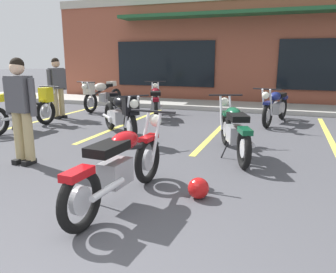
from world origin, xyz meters
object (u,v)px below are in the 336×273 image
motorcycle_foreground_classic (120,165)px  helmet_on_pavement (198,188)px  motorcycle_orange_scrambler (234,129)px  person_in_shorts_foreground (57,84)px  motorcycle_silver_naked (276,106)px  motorcycle_cream_vintage (156,101)px  motorcycle_red_sportbike (102,94)px  motorcycle_blue_standard (26,107)px  motorcycle_black_cruiser (120,113)px  person_in_black_shirt (21,105)px

motorcycle_foreground_classic → helmet_on_pavement: motorcycle_foreground_classic is taller
motorcycle_orange_scrambler → person_in_shorts_foreground: (-5.22, 2.08, 0.49)m
motorcycle_silver_naked → motorcycle_cream_vintage: same height
motorcycle_red_sportbike → motorcycle_silver_naked: size_ratio=1.01×
motorcycle_foreground_classic → motorcycle_red_sportbike: 7.40m
motorcycle_blue_standard → motorcycle_orange_scrambler: size_ratio=1.04×
motorcycle_silver_naked → person_in_shorts_foreground: bearing=-168.1°
motorcycle_foreground_classic → motorcycle_silver_naked: bearing=75.2°
motorcycle_black_cruiser → person_in_shorts_foreground: person_in_shorts_foreground is taller
motorcycle_black_cruiser → motorcycle_blue_standard: 2.49m
motorcycle_black_cruiser → motorcycle_orange_scrambler: (2.51, -0.61, -0.07)m
motorcycle_orange_scrambler → motorcycle_cream_vintage: (-2.70, 3.13, 0.00)m
person_in_black_shirt → motorcycle_silver_naked: bearing=53.2°
motorcycle_orange_scrambler → person_in_black_shirt: 3.52m
helmet_on_pavement → person_in_black_shirt: bearing=171.9°
motorcycle_foreground_classic → person_in_black_shirt: 2.36m
motorcycle_foreground_classic → motorcycle_silver_naked: size_ratio=1.01×
motorcycle_black_cruiser → motorcycle_silver_naked: same height
motorcycle_orange_scrambler → motorcycle_foreground_classic: bearing=-111.2°
person_in_black_shirt → helmet_on_pavement: person_in_black_shirt is taller
motorcycle_cream_vintage → person_in_shorts_foreground: bearing=-157.5°
motorcycle_red_sportbike → motorcycle_cream_vintage: size_ratio=1.05×
motorcycle_silver_naked → motorcycle_foreground_classic: bearing=-104.8°
motorcycle_blue_standard → helmet_on_pavement: (4.89, -2.61, -0.40)m
motorcycle_orange_scrambler → motorcycle_blue_standard: bearing=173.2°
motorcycle_red_sportbike → motorcycle_black_cruiser: bearing=-53.9°
motorcycle_blue_standard → person_in_shorts_foreground: size_ratio=1.26×
person_in_shorts_foreground → helmet_on_pavement: bearing=-38.7°
motorcycle_black_cruiser → person_in_black_shirt: (-0.58, -2.20, 0.42)m
motorcycle_silver_naked → person_in_black_shirt: 6.13m
person_in_shorts_foreground → helmet_on_pavement: 6.61m
motorcycle_silver_naked → person_in_black_shirt: (-3.66, -4.89, 0.49)m
motorcycle_red_sportbike → helmet_on_pavement: motorcycle_red_sportbike is taller
person_in_black_shirt → person_in_shorts_foreground: size_ratio=1.00×
motorcycle_foreground_classic → person_in_black_shirt: bearing=158.9°
motorcycle_blue_standard → motorcycle_orange_scrambler: same height
motorcycle_silver_naked → person_in_shorts_foreground: 5.94m
motorcycle_cream_vintage → person_in_black_shirt: size_ratio=1.20×
motorcycle_black_cruiser → motorcycle_orange_scrambler: size_ratio=0.82×
motorcycle_foreground_classic → motorcycle_silver_naked: same height
motorcycle_silver_naked → helmet_on_pavement: 5.37m
motorcycle_silver_naked → person_in_black_shirt: bearing=-126.8°
motorcycle_red_sportbike → motorcycle_silver_naked: (5.44, -0.54, -0.07)m
motorcycle_foreground_classic → motorcycle_cream_vintage: same height
motorcycle_foreground_classic → helmet_on_pavement: 0.98m
motorcycle_cream_vintage → helmet_on_pavement: (2.59, -5.15, -0.33)m
motorcycle_orange_scrambler → motorcycle_cream_vintage: size_ratio=1.01×
person_in_black_shirt → helmet_on_pavement: (2.99, -0.42, -0.82)m
motorcycle_silver_naked → person_in_shorts_foreground: (-5.79, -1.22, 0.49)m
motorcycle_cream_vintage → person_in_black_shirt: (-0.40, -4.73, 0.49)m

